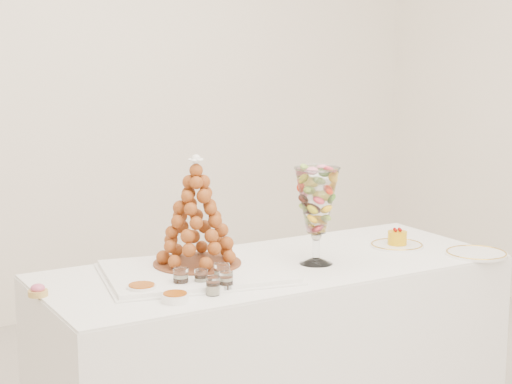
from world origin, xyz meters
TOP-DOWN VIEW (x-y plane):
  - buffet_table at (0.07, 0.19)m, footprint 1.80×0.78m
  - lace_tray at (-0.25, 0.22)m, footprint 0.74×0.62m
  - macaron_vase at (0.22, 0.12)m, footprint 0.17×0.17m
  - cake_plate at (0.66, 0.16)m, footprint 0.22×0.22m
  - spare_plate at (0.83, -0.11)m, footprint 0.24×0.24m
  - pink_tart at (-0.82, 0.28)m, footprint 0.07×0.07m
  - verrine_a at (-0.37, 0.10)m, footprint 0.06×0.06m
  - verrine_b at (-0.31, 0.08)m, footprint 0.06×0.06m
  - verrine_c at (-0.23, 0.06)m, footprint 0.07×0.07m
  - verrine_d at (-0.32, -0.02)m, footprint 0.05×0.05m
  - verrine_e at (-0.25, -0.00)m, footprint 0.06×0.06m
  - ramekin_back at (-0.52, 0.11)m, footprint 0.10×0.10m
  - ramekin_front at (-0.46, -0.03)m, footprint 0.09×0.09m
  - croquembouche at (-0.21, 0.29)m, footprint 0.33×0.33m
  - mousse_cake at (0.66, 0.16)m, footprint 0.08×0.08m

SIDE VIEW (x-z plane):
  - buffet_table at x=0.07m, z-range 0.00..0.67m
  - cake_plate at x=0.66m, z-range 0.67..0.68m
  - spare_plate at x=0.83m, z-range 0.67..0.69m
  - lace_tray at x=-0.25m, z-range 0.67..0.70m
  - ramekin_front at x=-0.46m, z-range 0.67..0.70m
  - ramekin_back at x=-0.52m, z-range 0.67..0.71m
  - pink_tart at x=-0.82m, z-range 0.67..0.71m
  - verrine_d at x=-0.32m, z-range 0.67..0.74m
  - verrine_b at x=-0.31m, z-range 0.67..0.74m
  - verrine_e at x=-0.25m, z-range 0.67..0.74m
  - verrine_a at x=-0.37m, z-range 0.67..0.75m
  - verrine_c at x=-0.23m, z-range 0.67..0.75m
  - mousse_cake at x=0.66m, z-range 0.68..0.75m
  - croquembouche at x=-0.21m, z-range 0.69..1.10m
  - macaron_vase at x=0.22m, z-range 0.73..1.10m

